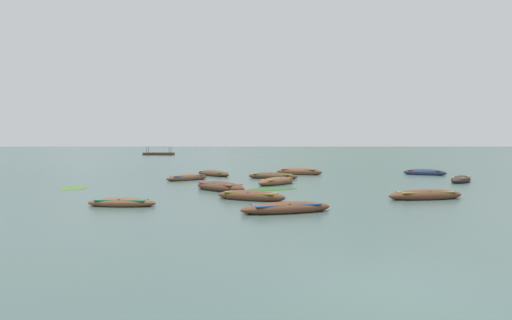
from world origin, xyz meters
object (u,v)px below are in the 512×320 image
object	(u,v)px
rowboat_2	(425,195)
rowboat_3	(299,172)
rowboat_4	(461,180)
rowboat_11	(286,208)
rowboat_9	(122,203)
rowboat_1	(276,182)
rowboat_10	(425,173)
rowboat_6	(273,176)
rowboat_0	(251,196)
rowboat_7	(220,187)
ferry_0	(159,154)
rowboat_8	(187,178)
rowboat_5	(213,174)

from	to	relation	value
rowboat_2	rowboat_3	xyz separation A→B (m)	(-3.95, 17.81, 0.06)
rowboat_4	rowboat_11	distance (m)	19.41
rowboat_9	rowboat_1	bearing A→B (deg)	52.86
rowboat_2	rowboat_10	size ratio (longest dim) A/B	1.12
rowboat_9	rowboat_10	distance (m)	28.86
rowboat_6	rowboat_9	size ratio (longest dim) A/B	1.38
rowboat_0	rowboat_6	world-z (taller)	rowboat_6
rowboat_2	rowboat_7	xyz separation A→B (m)	(-10.45, 4.33, 0.02)
rowboat_4	ferry_0	size ratio (longest dim) A/B	0.41
rowboat_11	ferry_0	size ratio (longest dim) A/B	0.49
rowboat_6	rowboat_7	xyz separation A→B (m)	(-3.74, -8.72, 0.01)
rowboat_8	rowboat_1	bearing A→B (deg)	-29.62
ferry_0	rowboat_8	bearing A→B (deg)	-77.39
ferry_0	rowboat_7	bearing A→B (deg)	-76.63
rowboat_8	rowboat_11	bearing A→B (deg)	-69.07
rowboat_5	ferry_0	size ratio (longest dim) A/B	0.50
rowboat_2	rowboat_7	size ratio (longest dim) A/B	1.04
rowboat_4	rowboat_9	bearing A→B (deg)	-151.63
rowboat_1	rowboat_6	distance (m)	5.00
rowboat_7	rowboat_9	distance (m)	7.48
rowboat_2	rowboat_6	distance (m)	14.67
rowboat_2	rowboat_9	distance (m)	14.55
rowboat_5	rowboat_9	world-z (taller)	rowboat_5
ferry_0	rowboat_5	bearing A→B (deg)	-75.52
rowboat_4	rowboat_8	world-z (taller)	rowboat_4
rowboat_1	rowboat_7	size ratio (longest dim) A/B	0.92
rowboat_1	rowboat_3	world-z (taller)	rowboat_3
rowboat_2	rowboat_5	size ratio (longest dim) A/B	1.02
rowboat_7	rowboat_9	bearing A→B (deg)	-122.05
rowboat_3	rowboat_9	xyz separation A→B (m)	(-10.46, -19.81, -0.10)
rowboat_7	rowboat_4	bearing A→B (deg)	16.48
rowboat_0	rowboat_11	size ratio (longest dim) A/B	0.93
rowboat_1	rowboat_3	size ratio (longest dim) A/B	0.81
rowboat_1	rowboat_11	size ratio (longest dim) A/B	0.91
rowboat_3	rowboat_7	bearing A→B (deg)	-115.74
rowboat_1	rowboat_4	xyz separation A→B (m)	(13.52, 1.36, -0.00)
rowboat_11	rowboat_2	bearing A→B (deg)	28.18
rowboat_9	rowboat_10	size ratio (longest dim) A/B	0.85
rowboat_6	rowboat_11	bearing A→B (deg)	-92.20
rowboat_11	rowboat_9	bearing A→B (deg)	164.64
rowboat_2	rowboat_11	distance (m)	8.35
rowboat_0	rowboat_1	xyz separation A→B (m)	(1.90, 8.12, 0.01)
rowboat_2	rowboat_11	bearing A→B (deg)	-151.82
rowboat_7	rowboat_11	xyz separation A→B (m)	(3.09, -8.27, -0.04)
rowboat_0	rowboat_7	size ratio (longest dim) A/B	0.94
rowboat_6	rowboat_7	world-z (taller)	rowboat_7
rowboat_0	rowboat_5	world-z (taller)	rowboat_5
rowboat_9	rowboat_6	bearing A→B (deg)	62.89
rowboat_10	rowboat_11	distance (m)	25.56
rowboat_1	rowboat_6	size ratio (longest dim) A/B	0.84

